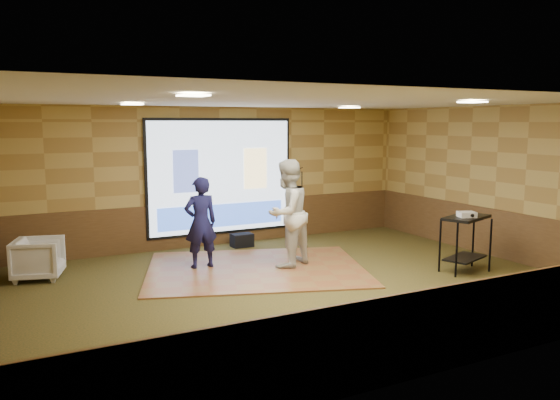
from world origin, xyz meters
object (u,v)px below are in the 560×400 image
av_table (466,232)px  projector (467,214)px  mic_stand (300,220)px  banquet_chair (39,259)px  duffel_bag (242,240)px  player_right (287,213)px  player_left (201,222)px  dance_floor (256,269)px  projector_screen (221,178)px

av_table → projector: size_ratio=3.54×
projector → mic_stand: size_ratio=0.17×
projector → banquet_chair: (-6.78, 3.03, -0.71)m
av_table → banquet_chair: (-6.86, 2.96, -0.36)m
mic_stand → projector: bearing=-80.0°
banquet_chair → duffel_bag: banquet_chair is taller
player_right → mic_stand: player_right is taller
player_right → banquet_chair: bearing=-42.8°
player_left → banquet_chair: 2.82m
dance_floor → mic_stand: size_ratio=2.28×
player_right → projector: player_right is taller
mic_stand → banquet_chair: (-5.43, -0.59, -0.14)m
av_table → banquet_chair: 7.48m
projector_screen → banquet_chair: bearing=-163.4°
projector_screen → av_table: bearing=-53.0°
projector_screen → dance_floor: bearing=-95.2°
player_left → banquet_chair: player_left is taller
av_table → mic_stand: mic_stand is taller
projector_screen → av_table: projector_screen is taller
dance_floor → duffel_bag: size_ratio=8.54×
av_table → mic_stand: bearing=112.0°
projector_screen → dance_floor: projector_screen is taller
av_table → mic_stand: size_ratio=0.59×
av_table → projector: 0.36m
av_table → projector: bearing=-135.7°
player_right → av_table: (2.71, -1.71, -0.30)m
projector_screen → player_right: 2.45m
dance_floor → player_right: size_ratio=1.97×
mic_stand → player_left: bearing=-166.5°
dance_floor → mic_stand: 2.58m
player_left → banquet_chair: size_ratio=2.14×
player_left → av_table: (4.16, -2.33, -0.14)m
player_left → player_right: 1.59m
projector → mic_stand: (-1.36, 3.62, -0.57)m
player_left → duffel_bag: 2.04m
av_table → banquet_chair: size_ratio=1.30×
projector → duffel_bag: projector is taller
projector_screen → dance_floor: size_ratio=0.85×
av_table → banquet_chair: bearing=156.7°
dance_floor → projector: bearing=-30.6°
player_left → player_right: player_right is taller
av_table → banquet_chair: av_table is taller
projector → mic_stand: bearing=131.7°
banquet_chair → duffel_bag: bearing=-64.4°
player_right → projector: size_ratio=6.90×
player_right → av_table: size_ratio=1.95×
player_right → banquet_chair: (-4.15, 1.25, -0.66)m
dance_floor → player_right: (0.58, -0.12, 1.00)m
banquet_chair → duffel_bag: size_ratio=1.71×
projector_screen → mic_stand: 1.99m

